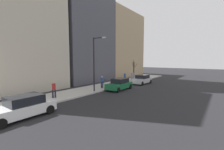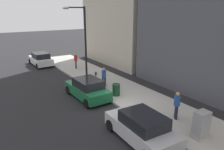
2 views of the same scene
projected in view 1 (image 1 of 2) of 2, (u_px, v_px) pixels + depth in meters
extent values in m
plane|color=#232326|center=(123.00, 86.00, 22.69)|extent=(120.00, 120.00, 0.00)
cube|color=#B2AFA8|center=(112.00, 85.00, 23.87)|extent=(4.00, 36.00, 0.15)
cube|color=#B7B7BC|center=(142.00, 80.00, 25.11)|extent=(1.94, 4.26, 0.70)
cube|color=black|center=(142.00, 76.00, 25.20)|extent=(1.67, 2.25, 0.60)
cylinder|color=black|center=(142.00, 84.00, 23.40)|extent=(0.24, 0.65, 0.64)
cylinder|color=black|center=(133.00, 82.00, 24.45)|extent=(0.24, 0.65, 0.64)
cylinder|color=black|center=(150.00, 81.00, 25.81)|extent=(0.24, 0.65, 0.64)
cylinder|color=black|center=(142.00, 80.00, 26.86)|extent=(0.24, 0.65, 0.64)
cube|color=#196038|center=(119.00, 85.00, 20.08)|extent=(1.91, 4.25, 0.70)
cube|color=black|center=(120.00, 81.00, 20.18)|extent=(1.66, 2.24, 0.60)
cylinder|color=black|center=(118.00, 90.00, 18.36)|extent=(0.24, 0.65, 0.64)
cylinder|color=black|center=(107.00, 88.00, 19.34)|extent=(0.24, 0.65, 0.64)
cylinder|color=black|center=(130.00, 86.00, 20.88)|extent=(0.24, 0.65, 0.64)
cylinder|color=black|center=(120.00, 85.00, 21.86)|extent=(0.24, 0.65, 0.64)
cube|color=white|center=(22.00, 110.00, 10.32)|extent=(1.91, 4.25, 0.70)
cube|color=black|center=(25.00, 100.00, 10.41)|extent=(1.66, 2.24, 0.60)
cylinder|color=black|center=(1.00, 124.00, 8.59)|extent=(0.24, 0.65, 0.64)
cylinder|color=black|center=(50.00, 109.00, 11.11)|extent=(0.24, 0.65, 0.64)
cylinder|color=black|center=(38.00, 105.00, 12.09)|extent=(0.24, 0.65, 0.64)
cylinder|color=slate|center=(105.00, 85.00, 19.92)|extent=(0.07, 0.07, 1.05)
cube|color=#2D333D|center=(105.00, 80.00, 19.85)|extent=(0.14, 0.10, 0.30)
cube|color=#A8A399|center=(133.00, 80.00, 27.94)|extent=(0.83, 0.61, 0.18)
cube|color=#939399|center=(133.00, 76.00, 27.87)|extent=(0.75, 0.55, 1.25)
cylinder|color=black|center=(94.00, 65.00, 18.17)|extent=(0.18, 0.18, 6.50)
cylinder|color=black|center=(99.00, 38.00, 17.38)|extent=(1.60, 0.10, 0.10)
ellipsoid|color=beige|center=(104.00, 38.00, 16.90)|extent=(0.56, 0.32, 0.20)
cylinder|color=brown|center=(134.00, 70.00, 30.59)|extent=(0.28, 0.28, 3.46)
cylinder|color=brown|center=(134.00, 64.00, 29.95)|extent=(0.58, 0.96, 1.13)
cylinder|color=brown|center=(133.00, 64.00, 31.12)|extent=(0.99, 1.01, 1.16)
cylinder|color=brown|center=(134.00, 63.00, 30.10)|extent=(0.34, 0.76, 1.38)
cylinder|color=brown|center=(136.00, 66.00, 30.19)|extent=(0.91, 0.23, 0.95)
cylinder|color=#14381E|center=(113.00, 83.00, 22.06)|extent=(0.56, 0.56, 0.90)
cylinder|color=#1E1E2D|center=(125.00, 79.00, 26.61)|extent=(0.16, 0.16, 0.82)
cylinder|color=#1E1E2D|center=(124.00, 79.00, 26.56)|extent=(0.16, 0.16, 0.82)
cylinder|color=#23478C|center=(125.00, 75.00, 26.51)|extent=(0.36, 0.36, 0.62)
sphere|color=tan|center=(125.00, 73.00, 26.47)|extent=(0.22, 0.22, 0.22)
cylinder|color=#1E1E2D|center=(103.00, 85.00, 20.41)|extent=(0.16, 0.16, 0.82)
cylinder|color=#1E1E2D|center=(101.00, 85.00, 20.54)|extent=(0.16, 0.16, 0.82)
cylinder|color=#23478C|center=(102.00, 80.00, 20.41)|extent=(0.36, 0.36, 0.62)
sphere|color=tan|center=(102.00, 77.00, 20.36)|extent=(0.22, 0.22, 0.22)
cylinder|color=#1E1E2D|center=(53.00, 94.00, 15.19)|extent=(0.16, 0.16, 0.82)
cylinder|color=#1E1E2D|center=(55.00, 94.00, 15.31)|extent=(0.16, 0.16, 0.82)
cylinder|color=#A52323|center=(54.00, 87.00, 15.18)|extent=(0.36, 0.36, 0.62)
sphere|color=tan|center=(54.00, 83.00, 15.14)|extent=(0.22, 0.22, 0.22)
cube|color=tan|center=(110.00, 46.00, 38.91)|extent=(13.00, 13.00, 15.31)
cube|color=#4C4C56|center=(76.00, 5.00, 28.10)|extent=(10.58, 10.58, 28.40)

